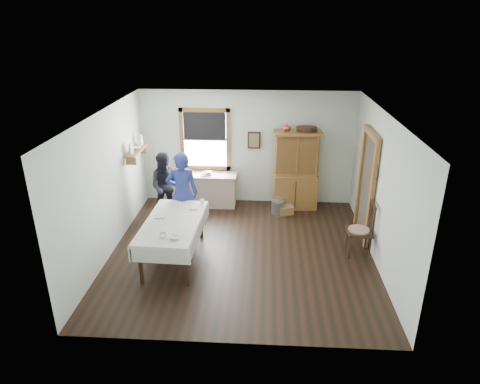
# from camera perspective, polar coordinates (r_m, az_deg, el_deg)

# --- Properties ---
(room) EXTENTS (5.01, 5.01, 2.70)m
(room) POSITION_cam_1_polar(r_m,az_deg,el_deg) (7.78, 0.21, 0.60)
(room) COLOR black
(room) RESTS_ON ground
(window) EXTENTS (1.18, 0.07, 1.48)m
(window) POSITION_cam_1_polar(r_m,az_deg,el_deg) (10.12, -4.69, 7.46)
(window) COLOR white
(window) RESTS_ON room
(doorway) EXTENTS (0.09, 1.14, 2.22)m
(doorway) POSITION_cam_1_polar(r_m,az_deg,el_deg) (8.87, 16.59, 1.15)
(doorway) COLOR #453B31
(doorway) RESTS_ON room
(wall_shelf) EXTENTS (0.24, 1.00, 0.44)m
(wall_shelf) POSITION_cam_1_polar(r_m,az_deg,el_deg) (9.56, -13.64, 5.60)
(wall_shelf) COLOR #94602D
(wall_shelf) RESTS_ON room
(framed_picture) EXTENTS (0.30, 0.04, 0.40)m
(framed_picture) POSITION_cam_1_polar(r_m,az_deg,el_deg) (10.04, 1.88, 6.90)
(framed_picture) COLOR #322011
(framed_picture) RESTS_ON room
(rug_beater) EXTENTS (0.01, 0.27, 0.27)m
(rug_beater) POSITION_cam_1_polar(r_m,az_deg,el_deg) (8.18, 17.77, 3.37)
(rug_beater) COLOR black
(rug_beater) RESTS_ON room
(work_counter) EXTENTS (1.38, 0.54, 0.79)m
(work_counter) POSITION_cam_1_polar(r_m,az_deg,el_deg) (10.24, -4.32, 0.31)
(work_counter) COLOR tan
(work_counter) RESTS_ON room
(china_hutch) EXTENTS (1.11, 0.57, 1.85)m
(china_hutch) POSITION_cam_1_polar(r_m,az_deg,el_deg) (9.99, 7.47, 2.87)
(china_hutch) COLOR #94602D
(china_hutch) RESTS_ON room
(dining_table) EXTENTS (1.10, 1.99, 0.78)m
(dining_table) POSITION_cam_1_polar(r_m,az_deg,el_deg) (8.08, -8.84, -6.33)
(dining_table) COLOR silver
(dining_table) RESTS_ON room
(spindle_chair) EXTENTS (0.50, 0.50, 1.08)m
(spindle_chair) POSITION_cam_1_polar(r_m,az_deg,el_deg) (8.36, 15.67, -4.79)
(spindle_chair) COLOR #322011
(spindle_chair) RESTS_ON room
(pail) EXTENTS (0.33, 0.33, 0.33)m
(pail) POSITION_cam_1_polar(r_m,az_deg,el_deg) (9.88, 5.09, -2.02)
(pail) COLOR gray
(pail) RESTS_ON room
(wicker_basket) EXTENTS (0.38, 0.32, 0.19)m
(wicker_basket) POSITION_cam_1_polar(r_m,az_deg,el_deg) (9.91, 6.10, -2.40)
(wicker_basket) COLOR #9D8147
(wicker_basket) RESTS_ON room
(woman_blue) EXTENTS (0.63, 0.44, 1.64)m
(woman_blue) POSITION_cam_1_polar(r_m,az_deg,el_deg) (8.82, -7.65, -0.61)
(woman_blue) COLOR navy
(woman_blue) RESTS_ON room
(figure_dark) EXTENTS (0.74, 0.61, 1.40)m
(figure_dark) POSITION_cam_1_polar(r_m,az_deg,el_deg) (9.61, -9.79, 0.49)
(figure_dark) COLOR black
(figure_dark) RESTS_ON room
(table_cup_a) EXTENTS (0.13, 0.13, 0.09)m
(table_cup_a) POSITION_cam_1_polar(r_m,az_deg,el_deg) (7.35, -10.23, -5.69)
(table_cup_a) COLOR white
(table_cup_a) RESTS_ON dining_table
(table_cup_b) EXTENTS (0.11, 0.11, 0.09)m
(table_cup_b) POSITION_cam_1_polar(r_m,az_deg,el_deg) (8.54, -5.07, -1.24)
(table_cup_b) COLOR white
(table_cup_b) RESTS_ON dining_table
(table_bowl) EXTENTS (0.23, 0.23, 0.05)m
(table_bowl) POSITION_cam_1_polar(r_m,az_deg,el_deg) (7.30, -8.74, -5.96)
(table_bowl) COLOR white
(table_bowl) RESTS_ON dining_table
(counter_book) EXTENTS (0.18, 0.23, 0.02)m
(counter_book) POSITION_cam_1_polar(r_m,az_deg,el_deg) (10.05, -5.17, 2.33)
(counter_book) COLOR #70634A
(counter_book) RESTS_ON work_counter
(counter_bowl) EXTENTS (0.27, 0.27, 0.07)m
(counter_bowl) POSITION_cam_1_polar(r_m,az_deg,el_deg) (10.05, -4.44, 2.49)
(counter_bowl) COLOR white
(counter_bowl) RESTS_ON work_counter
(shelf_bowl) EXTENTS (0.22, 0.22, 0.05)m
(shelf_bowl) POSITION_cam_1_polar(r_m,az_deg,el_deg) (9.56, -13.63, 5.76)
(shelf_bowl) COLOR white
(shelf_bowl) RESTS_ON wall_shelf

